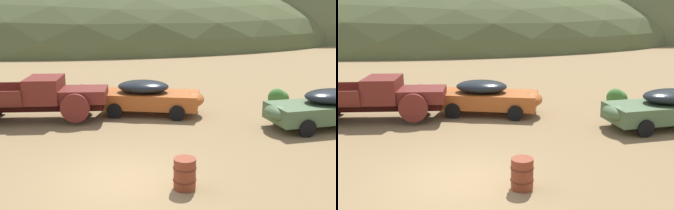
% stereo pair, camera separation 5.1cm
% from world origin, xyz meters
% --- Properties ---
extents(ground_plane, '(300.00, 300.00, 0.00)m').
position_xyz_m(ground_plane, '(0.00, 0.00, 0.00)').
color(ground_plane, olive).
extents(hill_distant, '(97.12, 80.67, 25.89)m').
position_xyz_m(hill_distant, '(-14.05, 65.91, 0.00)').
color(hill_distant, '#4C5633').
rests_on(hill_distant, ground).
extents(hill_far_right, '(104.28, 58.76, 42.17)m').
position_xyz_m(hill_far_right, '(19.44, 68.68, 0.00)').
color(hill_far_right, '#56603D').
rests_on(hill_far_right, ground).
extents(truck_oxblood, '(6.50, 2.58, 1.89)m').
position_xyz_m(truck_oxblood, '(-4.02, 6.21, 1.01)').
color(truck_oxblood, black).
rests_on(truck_oxblood, ground).
extents(car_oxide_orange, '(4.96, 2.57, 1.57)m').
position_xyz_m(car_oxide_orange, '(0.69, 7.09, 0.82)').
color(car_oxide_orange, '#A34C1E').
rests_on(car_oxide_orange, ground).
extents(car_weathered_green, '(5.26, 2.92, 1.57)m').
position_xyz_m(car_weathered_green, '(7.68, 4.92, 0.82)').
color(car_weathered_green, '#47603D').
rests_on(car_weathered_green, ground).
extents(oil_drum_foreground, '(0.65, 0.65, 0.87)m').
position_xyz_m(oil_drum_foreground, '(1.72, -0.55, 0.43)').
color(oil_drum_foreground, brown).
rests_on(oil_drum_foreground, ground).
extents(bush_front_right, '(1.09, 0.84, 0.94)m').
position_xyz_m(bush_front_right, '(7.17, 9.26, 0.24)').
color(bush_front_right, '#3D702D').
rests_on(bush_front_right, ground).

